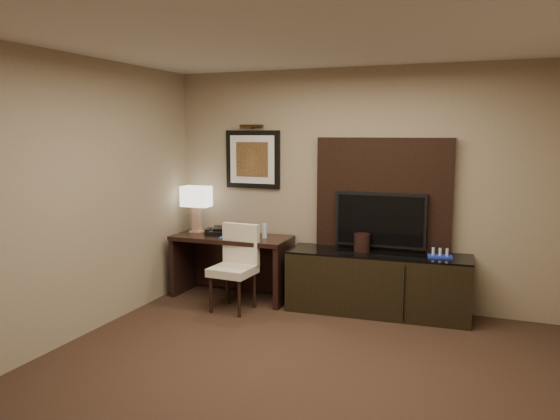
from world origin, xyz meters
The scene contains 18 objects.
floor centered at (0.00, 0.00, -0.01)m, with size 4.50×5.00×0.01m, color black.
ceiling centered at (0.00, 0.00, 2.70)m, with size 4.50×5.00×0.01m, color silver.
wall_back centered at (0.00, 2.50, 1.35)m, with size 4.50×0.01×2.70m, color gray.
wall_left centered at (-2.25, 0.00, 1.35)m, with size 0.01×5.00×2.70m, color gray.
desk centered at (-1.44, 2.15, 0.38)m, with size 1.40×0.60×0.75m, color black.
credenza centered at (0.31, 2.20, 0.34)m, with size 1.97×0.55×0.68m, color black.
tv_wall_panel centered at (0.30, 2.44, 1.27)m, with size 1.50×0.12×1.30m, color black.
tv centered at (0.30, 2.34, 1.02)m, with size 1.00×0.08×0.60m, color black.
artwork centered at (-1.30, 2.48, 1.65)m, with size 0.70×0.04×0.70m, color black.
picture_light centered at (-1.30, 2.44, 2.05)m, with size 0.04×0.04×0.30m, color #3B2612.
desk_chair centered at (-1.21, 1.71, 0.46)m, with size 0.44×0.51×0.93m, color beige, non-canonical shape.
table_lamp centered at (-1.95, 2.23, 1.01)m, with size 0.32×0.18×0.53m, color tan, non-canonical shape.
desk_phone centered at (-1.65, 2.13, 0.81)m, with size 0.22×0.19×0.11m, color black, non-canonical shape.
blue_folder centered at (-1.38, 2.08, 0.76)m, with size 0.25×0.33×0.02m, color #1B5CB4.
book centered at (-1.34, 2.10, 0.86)m, with size 0.16×0.02×0.22m, color #C1AA98.
water_bottle centered at (-1.02, 2.17, 0.84)m, with size 0.06×0.06×0.17m, color silver.
ice_bucket centered at (0.12, 2.21, 0.78)m, with size 0.18×0.18×0.20m, color black.
minibar_tray centered at (0.96, 2.22, 0.72)m, with size 0.25×0.15×0.09m, color #1B2FB4, non-canonical shape.
Camera 1 is at (1.42, -3.60, 1.97)m, focal length 35.00 mm.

